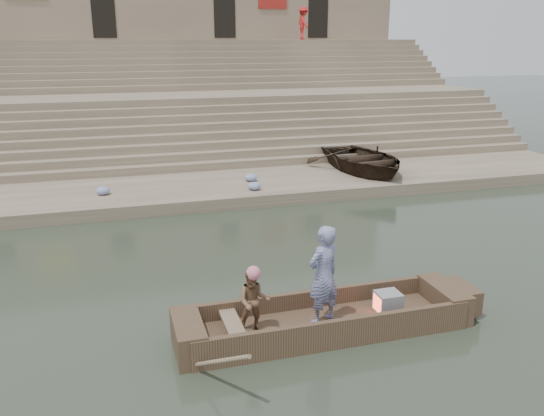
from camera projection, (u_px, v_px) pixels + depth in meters
name	position (u px, v px, depth m)	size (l,w,h in m)	color
ground	(231.00, 296.00, 11.88)	(120.00, 120.00, 0.00)	#263024
lower_landing	(181.00, 192.00, 19.16)	(32.00, 4.00, 0.40)	gray
mid_landing	(159.00, 126.00, 25.68)	(32.00, 3.00, 2.80)	gray
upper_landing	(146.00, 87.00, 31.75)	(32.00, 3.00, 5.20)	gray
ghat_steps	(155.00, 112.00, 27.12)	(32.00, 11.00, 5.20)	gray
building_wall	(138.00, 33.00, 34.54)	(32.00, 5.07, 11.20)	gray
main_rowboat	(324.00, 326.00, 10.41)	(5.00, 1.30, 0.22)	brown
rowboat_trim	(335.00, 315.00, 10.40)	(6.04, 2.63, 1.87)	brown
standing_man	(323.00, 275.00, 10.06)	(0.69, 0.45, 1.90)	navy
rowing_man	(254.00, 301.00, 9.82)	(0.58, 0.46, 1.20)	#236A3E
television	(387.00, 302.00, 10.66)	(0.46, 0.42, 0.40)	gray
beached_rowboat	(363.00, 159.00, 21.09)	(3.33, 4.66, 0.97)	#2D2116
pedestrian	(303.00, 23.00, 32.81)	(1.21, 0.70, 1.87)	red
cloth_bundles	(100.00, 193.00, 17.71)	(10.80, 1.74, 0.26)	#3F5999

